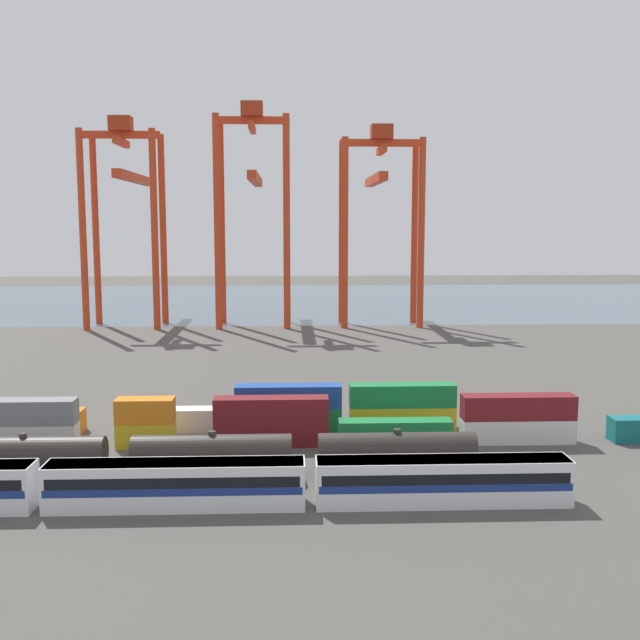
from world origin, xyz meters
The scene contains 23 objects.
ground_plane centered at (0.00, 40.00, 0.00)m, with size 420.00×420.00×0.00m, color #4C4944.
harbour_water centered at (0.00, 144.75, 0.00)m, with size 400.00×110.00×0.01m, color #475B6B.
passenger_train centered at (7.03, -18.89, 2.14)m, with size 65.98×3.14×3.90m.
freight_tank_row centered at (0.72, -11.84, 2.13)m, with size 66.07×3.02×4.48m.
shipping_container_1 centered at (-11.99, -1.78, 1.30)m, with size 12.10×2.44×2.60m, color silver.
shipping_container_2 centered at (-11.99, -1.78, 3.90)m, with size 12.10×2.44×2.60m, color slate.
shipping_container_3 centered at (1.24, -1.78, 1.30)m, with size 6.04×2.44×2.60m, color gold.
shipping_container_4 centered at (1.24, -1.78, 3.90)m, with size 6.04×2.44×2.60m, color orange.
shipping_container_5 centered at (14.47, -1.78, 1.30)m, with size 12.10×2.44×2.60m, color maroon.
shipping_container_6 centered at (14.47, -1.78, 3.90)m, with size 12.10×2.44×2.60m, color maroon.
shipping_container_7 centered at (27.70, -1.78, 1.30)m, with size 12.10×2.44×2.60m, color #197538.
shipping_container_8 centered at (40.93, -1.78, 1.30)m, with size 12.10×2.44×2.60m, color silver.
shipping_container_9 centered at (40.93, -1.78, 3.90)m, with size 12.10×2.44×2.60m, color maroon.
shipping_container_10 centered at (54.16, -1.78, 1.30)m, with size 6.04×2.44×2.60m, color #146066.
shipping_container_15 centered at (-9.88, 4.08, 1.30)m, with size 6.04×2.44×2.60m, color orange.
shipping_container_16 centered at (3.18, 4.08, 1.30)m, with size 12.10×2.44×2.60m, color silver.
shipping_container_17 centered at (16.25, 4.08, 1.30)m, with size 12.10×2.44×2.60m, color #197538.
shipping_container_18 centered at (16.25, 4.08, 3.90)m, with size 12.10×2.44×2.60m, color #1C4299.
shipping_container_19 centered at (29.32, 4.08, 1.30)m, with size 12.10×2.44×2.60m, color gold.
shipping_container_20 centered at (29.32, 4.08, 3.90)m, with size 12.10×2.44×2.60m, color #197538.
gantry_crane_west centered at (-20.81, 93.80, 28.56)m, with size 17.07×39.74×46.76m.
gantry_crane_central centered at (8.12, 93.26, 29.66)m, with size 16.75×36.97×50.02m.
gantry_crane_east centered at (37.05, 92.84, 27.63)m, with size 18.63×32.63×45.23m.
Camera 1 is at (16.70, -78.18, 23.51)m, focal length 41.52 mm.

